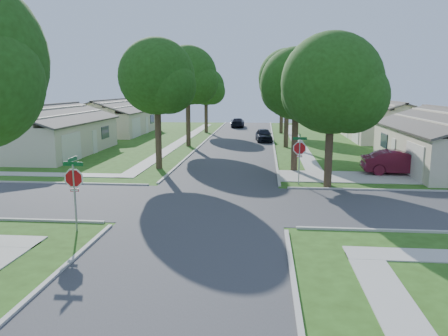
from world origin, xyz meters
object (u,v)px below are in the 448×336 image
Objects in this scene: tree_w_near at (158,80)px; tree_ne_corner at (333,88)px; car_curb_west at (238,123)px; tree_w_mid at (188,78)px; tree_e_far at (283,84)px; house_ne_far at (386,125)px; car_driveway at (400,162)px; tree_e_mid at (288,81)px; car_curb_east at (264,135)px; stop_sign_ne at (300,150)px; tree_w_far at (206,88)px; house_nw_near at (46,136)px; stop_sign_sw at (74,181)px; house_nw_far at (114,121)px; tree_e_near at (297,87)px.

tree_w_near is 1.04× the size of tree_ne_corner.
car_curb_west is at bearing 101.40° from tree_ne_corner.
tree_w_mid reaches higher than tree_w_near.
tree_e_far reaches higher than car_curb_west.
house_ne_far is 21.10m from car_driveway.
car_curb_east is at bearing 116.37° from tree_e_mid.
tree_w_far is at bearing 107.70° from stop_sign_ne.
tree_w_far is at bearing 33.95° from car_driveway.
house_nw_near reaches higher than stop_sign_ne.
car_curb_east is (7.23, -8.61, -4.83)m from tree_w_far.
stop_sign_sw is 38.40m from house_nw_far.
car_driveway is 1.06× the size of car_curb_west.
car_curb_east is (-2.17, -8.61, -5.30)m from tree_e_far.
tree_w_near is 1.12× the size of tree_w_far.
tree_ne_corner reaches higher than car_curb_east.
house_ne_far is (11.23, 7.99, -4.74)m from tree_e_mid.
tree_ne_corner is at bearing -23.56° from tree_w_near.
tree_w_far reaches higher than stop_sign_ne.
tree_e_far is at bearing 90.00° from tree_e_near.
car_curb_west is at bearing 33.26° from house_nw_far.
house_nw_far is at bearing 152.09° from tree_e_mid.
tree_e_far is 0.64× the size of house_nw_near.
house_nw_near is at bearing 152.17° from tree_w_near.
stop_sign_sw is at bearing -121.55° from house_ne_far.
house_nw_near reaches higher than car_driveway.
tree_ne_corner reaches higher than stop_sign_sw.
stop_sign_sw is 0.75× the size of car_curb_east.
tree_w_far is 0.59× the size of house_nw_near.
tree_w_mid reaches higher than tree_e_far.
house_nw_far is 17.71m from car_curb_west.
tree_e_near is 8.34m from car_driveway.
tree_e_mid is 2.31× the size of car_curb_east.
tree_e_far is at bearing 54.15° from tree_w_mid.
house_nw_far is (-20.75, -2.01, -4.46)m from tree_e_far.
tree_ne_corner is (11.06, 8.91, 3.56)m from stop_sign_sw.
tree_w_near is 12.02m from tree_ne_corner.
tree_w_mid is at bearing -158.83° from house_ne_far.
car_curb_east is (18.57, 10.40, -0.84)m from house_nw_near.
house_ne_far is at bearing 21.17° from tree_w_mid.
house_ne_far is (11.29, 24.30, -0.51)m from stop_sign_ne.
house_nw_far is at bearing 127.16° from stop_sign_ne.
tree_e_mid is 1.03× the size of tree_w_near.
tree_ne_corner is 1.81× the size of car_driveway.
stop_sign_sw is 22.71m from house_nw_near.
car_curb_east is at bearing 76.40° from stop_sign_sw.
tree_ne_corner is at bearing -25.77° from house_nw_near.
stop_sign_sw is at bearing -109.18° from car_curb_east.
car_curb_east is at bearing 101.55° from car_curb_west.
tree_w_mid is 20.10m from tree_ne_corner.
tree_w_mid is at bearing 53.70° from car_driveway.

